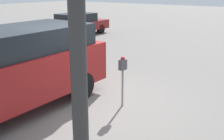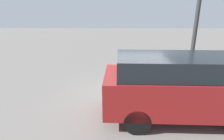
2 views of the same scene
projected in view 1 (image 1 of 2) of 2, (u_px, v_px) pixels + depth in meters
ground_plane at (95, 104)px, 7.31m from camera, size 80.00×80.00×0.00m
parking_meter_near at (123, 70)px, 6.93m from camera, size 0.22×0.15×1.30m
lamp_post at (78, 38)px, 3.05m from camera, size 0.44×0.44×6.36m
parked_van at (12, 67)px, 6.67m from camera, size 4.92×2.06×2.00m
car_distant at (78, 23)px, 17.60m from camera, size 4.10×1.93×1.35m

